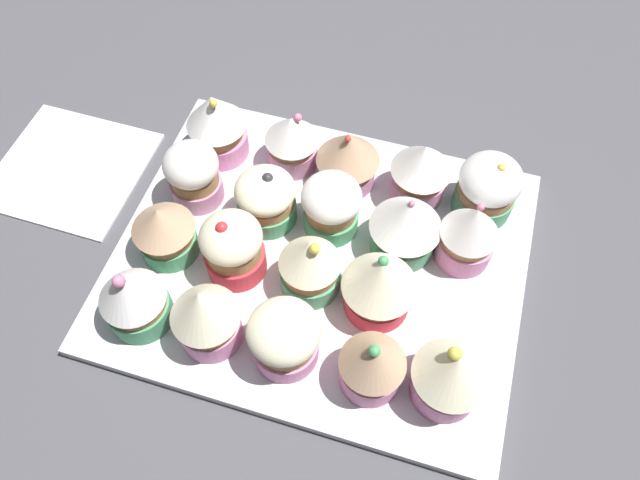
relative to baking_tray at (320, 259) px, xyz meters
The scene contains 22 objects.
ground_plane 2.10cm from the baking_tray, ahead, with size 180.00×180.00×3.00cm, color #4C4C51.
baking_tray is the anchor object (origin of this frame).
cupcake_0 17.91cm from the baking_tray, 141.92° to the right, with size 5.85×5.85×8.10cm.
cupcake_1 13.50cm from the baking_tray, 122.92° to the right, with size 6.00×6.00×8.06cm.
cupcake_2 11.03cm from the baking_tray, 88.87° to the right, with size 6.20×6.20×6.58cm.
cupcake_3 13.59cm from the baking_tray, 53.92° to the right, with size 5.59×5.59×7.42cm.
cupcake_4 17.49cm from the baking_tray, 35.01° to the right, with size 6.39×6.39×7.91cm.
cupcake_5 15.03cm from the baking_tray, 166.47° to the right, with size 5.91×5.91×6.59cm.
cupcake_6 9.04cm from the baking_tray, 154.99° to the right, with size 5.73×5.73×7.54cm.
cupcake_7 5.30cm from the baking_tray, 83.59° to the right, with size 5.62×5.62×7.62cm.
cupcake_8 8.59cm from the baking_tray, 27.67° to the right, with size 6.73×6.73×7.86cm.
cupcake_9 15.00cm from the baking_tray, 166.47° to the left, with size 5.43×5.43×7.03cm.
cupcake_10 7.90cm from the baking_tray, 154.93° to the left, with size 5.87×5.87×6.37cm.
cupcake_11 5.53cm from the baking_tray, 88.12° to the left, with size 5.77×5.77×6.78cm.
cupcake_12 9.18cm from the baking_tray, 25.12° to the left, with size 6.83×6.83×7.52cm.
cupcake_13 14.37cm from the baking_tray, 17.59° to the left, with size 5.43×5.43×7.87cm.
cupcake_14 17.61cm from the baking_tray, 145.49° to the left, with size 6.21×6.21×8.25cm.
cupcake_15 12.70cm from the baking_tray, 120.52° to the left, with size 5.59×5.59×6.93cm.
cupcake_16 10.56cm from the baking_tray, 90.86° to the left, with size 6.41×6.41×7.39cm.
cupcake_17 13.15cm from the baking_tray, 53.70° to the left, with size 6.02×6.02×7.47cm.
cupcake_18 17.72cm from the baking_tray, 36.10° to the left, with size 6.11×6.11×7.24cm.
napkin 29.39cm from the baking_tray, behind, with size 15.32×14.76×0.60cm, color white.
Camera 1 is at (8.53, -28.25, 52.19)cm, focal length 34.19 mm.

